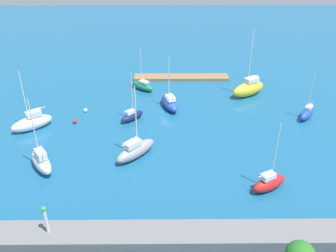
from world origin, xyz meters
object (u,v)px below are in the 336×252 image
sailboat_green_by_breakwater (143,86)px  mooring_buoy_white (85,110)px  sailboat_gray_along_channel (135,150)px  sailboat_red_west_end (269,183)px  sailboat_navy_inner_mooring (132,116)px  pier_dock (181,77)px  harbor_beacon (45,218)px  sailboat_white_east_end (41,161)px  sailboat_white_lone_south (32,122)px  sailboat_blue_outer_mooring (307,113)px  sailboat_yellow_lone_north (249,88)px  mooring_buoy_red (75,121)px  sailboat_blue_mid_basin (170,103)px

sailboat_green_by_breakwater → mooring_buoy_white: bearing=82.4°
sailboat_gray_along_channel → sailboat_red_west_end: bearing=-69.7°
mooring_buoy_white → sailboat_navy_inner_mooring: bearing=160.7°
pier_dock → sailboat_navy_inner_mooring: sailboat_navy_inner_mooring is taller
harbor_beacon → mooring_buoy_white: 30.68m
sailboat_gray_along_channel → sailboat_white_east_end: sailboat_gray_along_channel is taller
sailboat_green_by_breakwater → sailboat_white_lone_south: bearing=80.1°
pier_dock → mooring_buoy_white: mooring_buoy_white is taller
sailboat_blue_outer_mooring → sailboat_green_by_breakwater: bearing=-72.4°
sailboat_blue_outer_mooring → sailboat_navy_inner_mooring: size_ratio=0.95×
sailboat_navy_inner_mooring → pier_dock: bearing=19.2°
sailboat_yellow_lone_north → sailboat_gray_along_channel: size_ratio=1.15×
sailboat_gray_along_channel → mooring_buoy_white: size_ratio=16.49×
sailboat_white_east_end → mooring_buoy_white: 17.31m
sailboat_red_west_end → mooring_buoy_red: 34.19m
mooring_buoy_red → sailboat_gray_along_channel: bearing=137.9°
sailboat_white_east_end → sailboat_blue_mid_basin: bearing=-80.1°
sailboat_green_by_breakwater → mooring_buoy_white: 13.67m
sailboat_blue_outer_mooring → sailboat_blue_mid_basin: bearing=-59.6°
sailboat_red_west_end → mooring_buoy_white: (28.16, -21.67, -0.79)m
sailboat_yellow_lone_north → sailboat_red_west_end: sailboat_yellow_lone_north is taller
sailboat_white_lone_south → mooring_buoy_red: (-6.61, -1.94, -0.98)m
sailboat_green_by_breakwater → sailboat_white_east_end: (13.06, 26.36, 0.49)m
sailboat_red_west_end → sailboat_green_by_breakwater: (18.20, -31.03, -0.26)m
harbor_beacon → sailboat_blue_outer_mooring: (-37.88, -27.81, -2.67)m
sailboat_white_lone_south → sailboat_yellow_lone_north: 40.40m
sailboat_navy_inner_mooring → mooring_buoy_red: (9.79, 0.97, -0.49)m
pier_dock → sailboat_yellow_lone_north: (-12.77, 8.53, 1.32)m
pier_dock → sailboat_white_east_end: sailboat_white_east_end is taller
sailboat_white_lone_south → mooring_buoy_white: sailboat_white_lone_south is taller
harbor_beacon → sailboat_blue_mid_basin: bearing=-113.5°
sailboat_red_west_end → sailboat_navy_inner_mooring: 26.96m
sailboat_blue_mid_basin → mooring_buoy_red: 17.26m
sailboat_blue_outer_mooring → sailboat_white_east_end: sailboat_white_east_end is taller
sailboat_white_lone_south → sailboat_gray_along_channel: size_ratio=0.92×
sailboat_white_east_end → sailboat_blue_mid_basin: 25.97m
sailboat_red_west_end → sailboat_white_east_end: (31.27, -4.67, 0.22)m
sailboat_navy_inner_mooring → sailboat_white_east_end: size_ratio=0.81×
sailboat_green_by_breakwater → sailboat_white_east_end: bearing=102.8°
sailboat_blue_outer_mooring → sailboat_red_west_end: sailboat_red_west_end is taller
pier_dock → mooring_buoy_white: (17.97, 14.93, 0.09)m
sailboat_green_by_breakwater → sailboat_navy_inner_mooring: 12.46m
sailboat_yellow_lone_north → mooring_buoy_red: size_ratio=18.85×
sailboat_white_lone_south → sailboat_yellow_lone_north: size_ratio=0.80×
sailboat_green_by_breakwater → sailboat_white_east_end: sailboat_white_east_end is taller
pier_dock → mooring_buoy_white: size_ratio=29.01×
sailboat_white_lone_south → sailboat_blue_mid_basin: size_ratio=1.08×
sailboat_white_lone_south → sailboat_red_west_end: 39.17m
pier_dock → sailboat_red_west_end: size_ratio=2.02×
sailboat_white_east_end → sailboat_gray_along_channel: bearing=-112.5°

